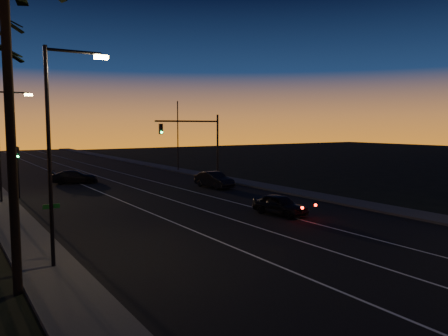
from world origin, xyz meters
TOP-DOWN VIEW (x-y plane):
  - road at (0.00, 30.00)m, footprint 20.00×170.00m
  - sidewalk_left at (-11.20, 30.00)m, footprint 2.40×170.00m
  - sidewalk_right at (11.20, 30.00)m, footprint 2.40×170.00m
  - lane_stripe_left at (-3.00, 30.00)m, footprint 0.12×160.00m
  - lane_stripe_mid at (0.50, 30.00)m, footprint 0.12×160.00m
  - lane_stripe_right at (4.00, 30.00)m, footprint 0.12×160.00m
  - palm_near at (-12.60, 18.00)m, footprint 4.25×4.16m
  - streetlight_left_near at (-10.70, 20.00)m, footprint 2.55×0.26m
  - streetlight_left_far at (-10.69, 38.00)m, footprint 2.55×0.26m
  - street_sign at (-10.80, 21.00)m, footprint 0.70×0.06m
  - signal_mast at (7.14, 39.99)m, footprint 7.10×0.41m
  - signal_post at (-9.50, 39.98)m, footprint 0.28×0.37m
  - far_pole_right at (11.00, 52.00)m, footprint 0.14×0.14m
  - lead_car at (3.92, 23.40)m, footprint 2.23×4.59m
  - right_car at (6.94, 36.55)m, footprint 1.95×4.66m
  - cross_car at (-3.36, 46.91)m, footprint 4.92×3.14m

SIDE VIEW (x-z plane):
  - road at x=0.00m, z-range 0.00..0.01m
  - lane_stripe_left at x=-3.00m, z-range 0.01..0.02m
  - lane_stripe_mid at x=0.50m, z-range 0.01..0.02m
  - lane_stripe_right at x=4.00m, z-range 0.01..0.02m
  - sidewalk_left at x=-11.20m, z-range 0.00..0.16m
  - sidewalk_right at x=11.20m, z-range 0.00..0.16m
  - cross_car at x=-3.36m, z-range 0.01..1.34m
  - lead_car at x=3.92m, z-range 0.01..1.36m
  - right_car at x=6.94m, z-range 0.01..1.51m
  - street_sign at x=-10.80m, z-range 0.36..2.96m
  - signal_post at x=-9.50m, z-range 0.79..4.99m
  - far_pole_right at x=11.00m, z-range 0.00..9.00m
  - signal_mast at x=7.14m, z-range 1.28..8.28m
  - streetlight_left_far at x=-10.69m, z-range 0.81..9.31m
  - streetlight_left_near at x=-10.70m, z-range 0.82..9.82m
  - palm_near at x=-12.60m, z-range 1.31..12.84m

